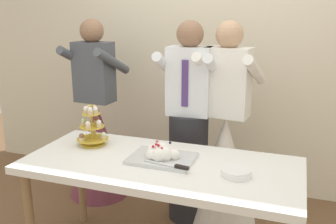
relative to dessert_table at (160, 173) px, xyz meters
name	(u,v)px	position (x,y,z in m)	size (l,w,h in m)	color
rear_wall	(212,41)	(0.00, 1.42, 0.75)	(5.20, 0.10, 2.90)	beige
dessert_table	(160,173)	(0.00, 0.00, 0.00)	(1.80, 0.80, 0.78)	white
cupcake_stand	(92,127)	(-0.58, 0.14, 0.21)	(0.23, 0.23, 0.31)	gold
main_cake_tray	(162,155)	(0.00, 0.03, 0.12)	(0.43, 0.31, 0.13)	silver
plate_stack	(237,173)	(0.50, -0.05, 0.10)	(0.18, 0.18, 0.04)	white
person_groom	(188,135)	(-0.01, 0.67, 0.05)	(0.48, 0.50, 1.66)	#232328
person_bride	(224,156)	(0.29, 0.72, -0.12)	(0.56, 0.56, 1.66)	white
person_guest	(97,136)	(-0.94, 0.81, -0.12)	(0.56, 0.56, 1.66)	brown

